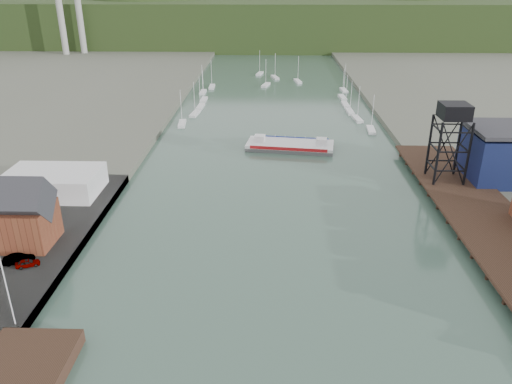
# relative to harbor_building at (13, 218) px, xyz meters

# --- Properties ---
(west_quay) EXTENTS (16.00, 80.00, 1.60)m
(west_quay) POSITION_rel_harbor_building_xyz_m (2.00, -10.00, -5.29)
(west_quay) COLOR slate
(west_quay) RESTS_ON ground
(east_pier) EXTENTS (14.00, 70.00, 2.45)m
(east_pier) POSITION_rel_harbor_building_xyz_m (79.00, 15.00, -4.19)
(east_pier) COLOR black
(east_pier) RESTS_ON ground
(harbor_building) EXTENTS (12.20, 8.20, 8.90)m
(harbor_building) POSITION_rel_harbor_building_xyz_m (0.00, 0.00, 0.00)
(harbor_building) COLOR brown
(harbor_building) RESTS_ON west_quay
(white_shed) EXTENTS (18.00, 12.00, 4.50)m
(white_shed) POSITION_rel_harbor_building_xyz_m (-2.00, 20.00, -2.24)
(white_shed) COLOR silver
(white_shed) RESTS_ON west_quay
(flagpole) EXTENTS (0.16, 0.16, 12.00)m
(flagpole) POSITION_rel_harbor_building_xyz_m (9.00, -20.00, 1.51)
(flagpole) COLOR silver
(flagpole) RESTS_ON west_quay
(lift_tower) EXTENTS (6.50, 6.50, 16.00)m
(lift_tower) POSITION_rel_harbor_building_xyz_m (77.00, 28.00, 9.56)
(lift_tower) COLOR black
(lift_tower) RESTS_ON east_pier
(marina_sailboats) EXTENTS (57.71, 92.65, 0.90)m
(marina_sailboats) POSITION_rel_harbor_building_xyz_m (42.08, 108.46, -5.74)
(marina_sailboats) COLOR silver
(marina_sailboats) RESTS_ON ground
(distant_hills) EXTENTS (500.00, 120.00, 80.00)m
(distant_hills) POSITION_rel_harbor_building_xyz_m (38.02, 271.35, 4.29)
(distant_hills) COLOR black
(distant_hills) RESTS_ON ground
(chain_ferry) EXTENTS (23.06, 11.75, 3.18)m
(chain_ferry) POSITION_rel_harbor_building_xyz_m (45.84, 52.98, -5.17)
(chain_ferry) COLOR #4C4C4E
(chain_ferry) RESTS_ON ground
(car_west_a) EXTENTS (3.69, 2.60, 1.17)m
(car_west_a) POSITION_rel_harbor_building_xyz_m (4.71, -6.86, -3.90)
(car_west_a) COLOR #999999
(car_west_a) RESTS_ON west_quay
(car_west_b) EXTENTS (4.65, 2.60, 1.45)m
(car_west_b) POSITION_rel_harbor_building_xyz_m (2.98, -6.00, -3.76)
(car_west_b) COLOR #999999
(car_west_b) RESTS_ON west_quay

